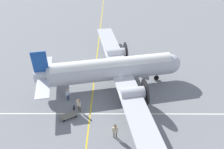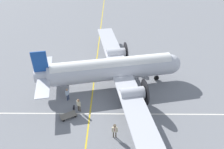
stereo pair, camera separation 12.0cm
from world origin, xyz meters
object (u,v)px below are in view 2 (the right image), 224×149
object	(u,v)px
airliner_main	(115,69)
passenger_boarding	(67,93)
ramp_agent	(79,104)
suitcase_near_door	(74,108)
crew_foreground	(115,130)
baggage_cart	(68,116)

from	to	relation	value
airliner_main	passenger_boarding	size ratio (longest dim) A/B	15.92
ramp_agent	suitcase_near_door	size ratio (longest dim) A/B	3.59
airliner_main	ramp_agent	world-z (taller)	airliner_main
crew_foreground	baggage_cart	xyz separation A→B (m)	(-2.69, -5.14, -0.83)
airliner_main	passenger_boarding	bearing A→B (deg)	-162.94
ramp_agent	baggage_cart	distance (m)	1.70
airliner_main	crew_foreground	size ratio (longest dim) A/B	15.49
baggage_cart	ramp_agent	bearing A→B (deg)	14.55
passenger_boarding	baggage_cart	xyz separation A→B (m)	(2.91, 0.50, -0.77)
passenger_boarding	airliner_main	bearing A→B (deg)	-31.89
airliner_main	passenger_boarding	world-z (taller)	airliner_main
passenger_boarding	suitcase_near_door	xyz separation A→B (m)	(1.59, 0.94, -0.82)
ramp_agent	suitcase_near_door	bearing A→B (deg)	-170.14
crew_foreground	baggage_cart	bearing A→B (deg)	-25.46
suitcase_near_door	airliner_main	bearing A→B (deg)	134.05
crew_foreground	ramp_agent	size ratio (longest dim) A/B	1.00
suitcase_near_door	baggage_cart	bearing A→B (deg)	-18.34
crew_foreground	baggage_cart	size ratio (longest dim) A/B	0.89
passenger_boarding	ramp_agent	bearing A→B (deg)	-109.60
passenger_boarding	ramp_agent	size ratio (longest dim) A/B	0.98
crew_foreground	suitcase_near_door	distance (m)	6.24
crew_foreground	passenger_boarding	world-z (taller)	crew_foreground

